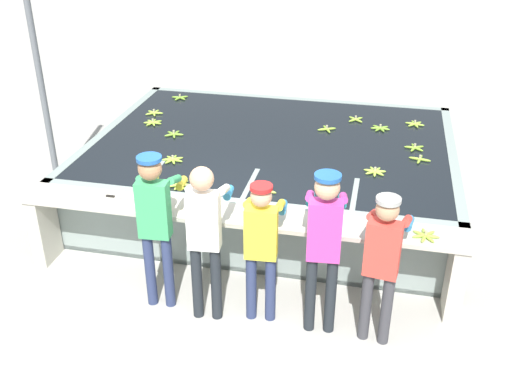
% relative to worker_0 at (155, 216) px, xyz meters
% --- Properties ---
extents(ground_plane, '(80.00, 80.00, 0.00)m').
position_rel_worker_0_xyz_m(ground_plane, '(0.70, 0.27, -1.08)').
color(ground_plane, '#A3A099').
rests_on(ground_plane, ground).
extents(wash_tank, '(4.90, 3.72, 0.92)m').
position_rel_worker_0_xyz_m(wash_tank, '(0.70, 2.57, -0.62)').
color(wash_tank, gray).
rests_on(wash_tank, ground).
extents(work_ledge, '(4.90, 0.45, 0.92)m').
position_rel_worker_0_xyz_m(work_ledge, '(0.70, 0.50, -0.42)').
color(work_ledge, '#B7B2A3').
rests_on(work_ledge, ground).
extents(worker_0, '(0.44, 0.74, 1.76)m').
position_rel_worker_0_xyz_m(worker_0, '(0.00, 0.00, 0.00)').
color(worker_0, navy).
rests_on(worker_0, ground).
extents(worker_1, '(0.45, 0.73, 1.74)m').
position_rel_worker_0_xyz_m(worker_1, '(0.55, -0.09, -0.03)').
color(worker_1, '#1E2328').
rests_on(worker_1, ground).
extents(worker_2, '(0.44, 0.72, 1.56)m').
position_rel_worker_0_xyz_m(worker_2, '(1.10, 0.01, -0.14)').
color(worker_2, navy).
rests_on(worker_2, ground).
extents(worker_3, '(0.44, 0.74, 1.77)m').
position_rel_worker_0_xyz_m(worker_3, '(1.72, -0.04, 0.01)').
color(worker_3, '#1E2328').
rests_on(worker_3, ground).
extents(worker_4, '(0.47, 0.74, 1.61)m').
position_rel_worker_0_xyz_m(worker_4, '(2.28, -0.08, -0.10)').
color(worker_4, '#38383D').
rests_on(worker_4, ground).
extents(banana_bunch_floating_0, '(0.28, 0.27, 0.08)m').
position_rel_worker_0_xyz_m(banana_bunch_floating_0, '(2.14, 3.32, -0.14)').
color(banana_bunch_floating_0, '#75A333').
rests_on(banana_bunch_floating_0, wash_tank).
extents(banana_bunch_floating_1, '(0.28, 0.28, 0.08)m').
position_rel_worker_0_xyz_m(banana_bunch_floating_1, '(-1.13, 2.82, -0.14)').
color(banana_bunch_floating_1, '#93BC3D').
rests_on(banana_bunch_floating_1, wash_tank).
extents(banana_bunch_floating_2, '(0.28, 0.28, 0.08)m').
position_rel_worker_0_xyz_m(banana_bunch_floating_2, '(2.67, 2.34, -0.14)').
color(banana_bunch_floating_2, '#8CB738').
rests_on(banana_bunch_floating_2, wash_tank).
extents(banana_bunch_floating_3, '(0.28, 0.27, 0.08)m').
position_rel_worker_0_xyz_m(banana_bunch_floating_3, '(2.13, 1.84, -0.14)').
color(banana_bunch_floating_3, '#9EC642').
rests_on(banana_bunch_floating_3, wash_tank).
extents(banana_bunch_floating_4, '(0.27, 0.27, 0.08)m').
position_rel_worker_0_xyz_m(banana_bunch_floating_4, '(1.39, 3.11, -0.14)').
color(banana_bunch_floating_4, '#8CB738').
rests_on(banana_bunch_floating_4, wash_tank).
extents(banana_bunch_floating_5, '(0.23, 0.23, 0.08)m').
position_rel_worker_0_xyz_m(banana_bunch_floating_5, '(1.76, 3.59, -0.14)').
color(banana_bunch_floating_5, '#93BC3D').
rests_on(banana_bunch_floating_5, wash_tank).
extents(banana_bunch_floating_6, '(0.28, 0.28, 0.08)m').
position_rel_worker_0_xyz_m(banana_bunch_floating_6, '(2.62, 3.59, -0.14)').
color(banana_bunch_floating_6, '#93BC3D').
rests_on(banana_bunch_floating_6, wash_tank).
extents(banana_bunch_floating_7, '(0.28, 0.28, 0.08)m').
position_rel_worker_0_xyz_m(banana_bunch_floating_7, '(-0.10, 0.99, -0.14)').
color(banana_bunch_floating_7, '#9EC642').
rests_on(banana_bunch_floating_7, wash_tank).
extents(banana_bunch_floating_8, '(0.27, 0.28, 0.08)m').
position_rel_worker_0_xyz_m(banana_bunch_floating_8, '(-0.68, 2.45, -0.14)').
color(banana_bunch_floating_8, '#75A333').
rests_on(banana_bunch_floating_8, wash_tank).
extents(banana_bunch_floating_9, '(0.27, 0.28, 0.08)m').
position_rel_worker_0_xyz_m(banana_bunch_floating_9, '(2.61, 2.70, -0.14)').
color(banana_bunch_floating_9, '#7FAD33').
rests_on(banana_bunch_floating_9, wash_tank).
extents(banana_bunch_floating_10, '(0.27, 0.28, 0.08)m').
position_rel_worker_0_xyz_m(banana_bunch_floating_10, '(-1.11, 3.98, -0.14)').
color(banana_bunch_floating_10, '#75A333').
rests_on(banana_bunch_floating_10, wash_tank).
extents(banana_bunch_floating_11, '(0.27, 0.28, 0.08)m').
position_rel_worker_0_xyz_m(banana_bunch_floating_11, '(-1.26, 3.20, -0.14)').
color(banana_bunch_floating_11, '#9EC642').
rests_on(banana_bunch_floating_11, wash_tank).
extents(banana_bunch_floating_12, '(0.27, 0.27, 0.08)m').
position_rel_worker_0_xyz_m(banana_bunch_floating_12, '(0.92, 1.06, -0.14)').
color(banana_bunch_floating_12, '#9EC642').
rests_on(banana_bunch_floating_12, wash_tank).
extents(banana_bunch_floating_13, '(0.28, 0.28, 0.08)m').
position_rel_worker_0_xyz_m(banana_bunch_floating_13, '(-0.41, 1.64, -0.14)').
color(banana_bunch_floating_13, '#93BC3D').
rests_on(banana_bunch_floating_13, wash_tank).
extents(banana_bunch_ledge_0, '(0.28, 0.28, 0.08)m').
position_rel_worker_0_xyz_m(banana_bunch_ledge_0, '(2.69, 0.45, -0.14)').
color(banana_bunch_ledge_0, '#93BC3D').
rests_on(banana_bunch_ledge_0, work_ledge).
extents(banana_bunch_ledge_1, '(0.24, 0.24, 0.08)m').
position_rel_worker_0_xyz_m(banana_bunch_ledge_1, '(-0.22, 0.50, -0.14)').
color(banana_bunch_ledge_1, '#7FAD33').
rests_on(banana_bunch_ledge_1, work_ledge).
extents(knife_0, '(0.35, 0.03, 0.02)m').
position_rel_worker_0_xyz_m(knife_0, '(-0.70, 0.56, -0.15)').
color(knife_0, silver).
rests_on(knife_0, work_ledge).
extents(support_post_left, '(0.09, 0.09, 3.20)m').
position_rel_worker_0_xyz_m(support_post_left, '(-2.58, 2.38, 0.52)').
color(support_post_left, slate).
rests_on(support_post_left, ground).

